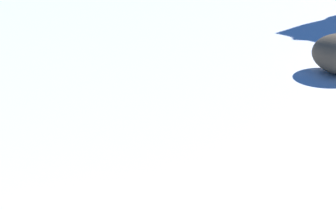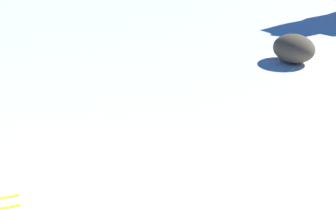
# 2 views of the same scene
# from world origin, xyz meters

# --- Properties ---
(exposed_boulder_0) EXTENTS (1.56, 1.32, 1.01)m
(exposed_boulder_0) POSITION_xyz_m (-2.19, 11.82, 0.51)
(exposed_boulder_0) COLOR brown
(exposed_boulder_0) RESTS_ON ground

